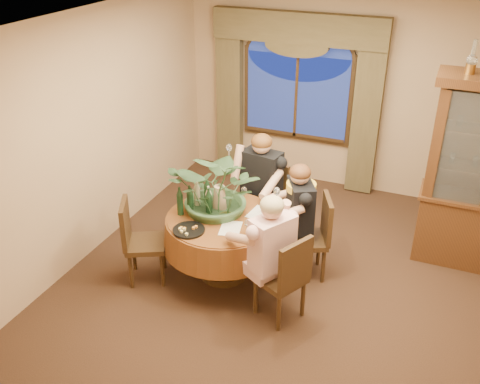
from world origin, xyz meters
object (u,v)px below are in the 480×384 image
at_px(dining_table, 223,246).
at_px(person_pink, 272,258).
at_px(oil_lamp_left, 473,57).
at_px(wine_bottle_4, 180,201).
at_px(olive_bowl, 226,217).
at_px(wine_bottle_3, 207,191).
at_px(chair_back_right, 307,237).
at_px(centerpiece_plant, 219,156).
at_px(person_back, 262,189).
at_px(wine_bottle_0, 209,202).
at_px(person_scarf, 299,220).
at_px(chair_right, 280,276).
at_px(wine_bottle_5, 190,199).
at_px(stoneware_vase, 220,198).
at_px(wine_bottle_1, 209,200).
at_px(chair_front_left, 146,242).
at_px(wine_bottle_2, 197,194).
at_px(chair_back, 265,205).

distance_m(dining_table, person_pink, 0.88).
xyz_separation_m(oil_lamp_left, wine_bottle_4, (-2.63, -1.45, -1.47)).
relative_size(olive_bowl, wine_bottle_3, 0.46).
bearing_deg(chair_back_right, centerpiece_plant, 80.82).
relative_size(person_back, wine_bottle_0, 4.36).
relative_size(person_scarf, wine_bottle_3, 4.06).
height_order(chair_right, person_scarf, person_scarf).
relative_size(person_pink, olive_bowl, 8.88).
bearing_deg(olive_bowl, wine_bottle_5, -175.53).
xyz_separation_m(dining_table, person_back, (0.14, 0.83, 0.34)).
relative_size(person_pink, person_back, 0.94).
bearing_deg(centerpiece_plant, person_back, 72.18).
bearing_deg(person_scarf, wine_bottle_4, 84.97).
bearing_deg(stoneware_vase, wine_bottle_1, -124.24).
distance_m(chair_front_left, person_back, 1.53).
height_order(wine_bottle_2, wine_bottle_3, same).
height_order(dining_table, wine_bottle_4, wine_bottle_4).
bearing_deg(wine_bottle_5, person_scarf, 21.78).
bearing_deg(chair_back, wine_bottle_1, 78.87).
distance_m(chair_back, wine_bottle_0, 1.05).
distance_m(chair_right, chair_front_left, 1.56).
height_order(person_back, wine_bottle_1, person_back).
height_order(stoneware_vase, wine_bottle_5, wine_bottle_5).
distance_m(oil_lamp_left, centerpiece_plant, 2.75).
bearing_deg(chair_right, wine_bottle_2, 93.59).
relative_size(person_scarf, wine_bottle_4, 4.06).
bearing_deg(chair_right, person_scarf, 31.27).
xyz_separation_m(person_back, centerpiece_plant, (-0.22, -0.70, 0.68)).
height_order(person_back, wine_bottle_5, person_back).
height_order(chair_front_left, centerpiece_plant, centerpiece_plant).
relative_size(oil_lamp_left, wine_bottle_4, 1.03).
distance_m(oil_lamp_left, wine_bottle_1, 3.07).
bearing_deg(wine_bottle_3, chair_front_left, -129.79).
relative_size(olive_bowl, wine_bottle_4, 0.46).
distance_m(stoneware_vase, olive_bowl, 0.24).
relative_size(wine_bottle_0, wine_bottle_3, 1.00).
distance_m(wine_bottle_3, wine_bottle_5, 0.25).
xyz_separation_m(chair_right, person_pink, (-0.09, -0.02, 0.20)).
xyz_separation_m(dining_table, olive_bowl, (0.04, -0.01, 0.40)).
bearing_deg(person_back, chair_back, -112.01).
bearing_deg(wine_bottle_2, wine_bottle_4, -116.27).
bearing_deg(wine_bottle_5, chair_back, 59.89).
bearing_deg(centerpiece_plant, oil_lamp_left, 27.93).
relative_size(wine_bottle_0, wine_bottle_1, 1.00).
relative_size(person_back, olive_bowl, 9.41).
bearing_deg(chair_back_right, olive_bowl, 91.79).
relative_size(chair_back_right, chair_front_left, 1.00).
height_order(person_back, olive_bowl, person_back).
xyz_separation_m(chair_right, person_scarf, (-0.06, 0.81, 0.19)).
distance_m(person_back, person_scarf, 0.74).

